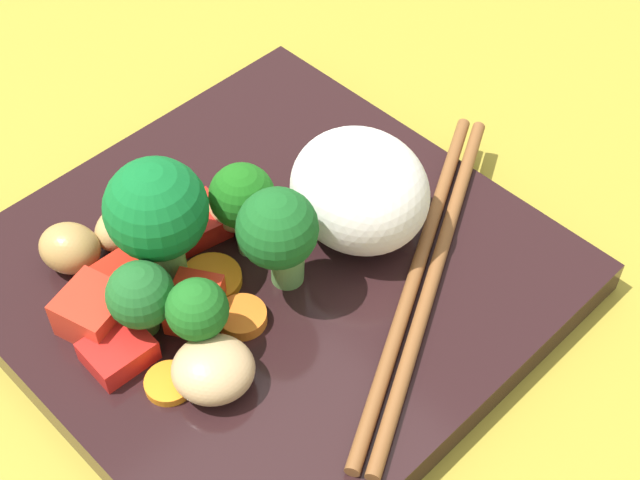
# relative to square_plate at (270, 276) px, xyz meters

# --- Properties ---
(ground_plane) EXTENTS (1.10, 1.10, 0.02)m
(ground_plane) POSITION_rel_square_plate_xyz_m (0.00, 0.00, -0.02)
(ground_plane) COLOR olive
(square_plate) EXTENTS (0.27, 0.27, 0.02)m
(square_plate) POSITION_rel_square_plate_xyz_m (0.00, 0.00, 0.00)
(square_plate) COLOR black
(square_plate) RESTS_ON ground_plane
(rice_mound) EXTENTS (0.08, 0.07, 0.06)m
(rice_mound) POSITION_rel_square_plate_xyz_m (0.02, 0.05, 0.04)
(rice_mound) COLOR white
(rice_mound) RESTS_ON square_plate
(broccoli_floret_0) EXTENTS (0.03, 0.03, 0.05)m
(broccoli_floret_0) POSITION_rel_square_plate_xyz_m (-0.01, -0.07, 0.04)
(broccoli_floret_0) COLOR #62AC4A
(broccoli_floret_0) RESTS_ON square_plate
(broccoli_floret_1) EXTENTS (0.03, 0.03, 0.05)m
(broccoli_floret_1) POSITION_rel_square_plate_xyz_m (0.02, -0.06, 0.04)
(broccoli_floret_1) COLOR #53903B
(broccoli_floret_1) RESTS_ON square_plate
(broccoli_floret_2) EXTENTS (0.05, 0.05, 0.08)m
(broccoli_floret_2) POSITION_rel_square_plate_xyz_m (-0.03, -0.04, 0.06)
(broccoli_floret_2) COLOR #70C060
(broccoli_floret_2) RESTS_ON square_plate
(broccoli_floret_3) EXTENTS (0.04, 0.04, 0.07)m
(broccoli_floret_3) POSITION_rel_square_plate_xyz_m (0.02, -0.01, 0.05)
(broccoli_floret_3) COLOR #669F4F
(broccoli_floret_3) RESTS_ON square_plate
(broccoli_floret_4) EXTENTS (0.03, 0.03, 0.06)m
(broccoli_floret_4) POSITION_rel_square_plate_xyz_m (-0.02, -0.00, 0.04)
(broccoli_floret_4) COLOR #77B05F
(broccoli_floret_4) RESTS_ON square_plate
(carrot_slice_0) EXTENTS (0.03, 0.03, 0.01)m
(carrot_slice_0) POSITION_rel_square_plate_xyz_m (0.02, -0.03, 0.01)
(carrot_slice_0) COLOR orange
(carrot_slice_0) RESTS_ON square_plate
(carrot_slice_1) EXTENTS (0.04, 0.04, 0.01)m
(carrot_slice_1) POSITION_rel_square_plate_xyz_m (-0.01, -0.03, 0.01)
(carrot_slice_1) COLOR orange
(carrot_slice_1) RESTS_ON square_plate
(carrot_slice_2) EXTENTS (0.03, 0.03, 0.00)m
(carrot_slice_2) POSITION_rel_square_plate_xyz_m (0.02, -0.08, 0.01)
(carrot_slice_2) COLOR orange
(carrot_slice_2) RESTS_ON square_plate
(pepper_chunk_0) EXTENTS (0.04, 0.04, 0.02)m
(pepper_chunk_0) POSITION_rel_square_plate_xyz_m (-0.03, -0.09, 0.02)
(pepper_chunk_0) COLOR red
(pepper_chunk_0) RESTS_ON square_plate
(pepper_chunk_1) EXTENTS (0.04, 0.04, 0.02)m
(pepper_chunk_1) POSITION_rel_square_plate_xyz_m (0.00, -0.05, 0.02)
(pepper_chunk_1) COLOR red
(pepper_chunk_1) RESTS_ON square_plate
(pepper_chunk_2) EXTENTS (0.03, 0.03, 0.01)m
(pepper_chunk_2) POSITION_rel_square_plate_xyz_m (-0.04, -0.01, 0.02)
(pepper_chunk_2) COLOR red
(pepper_chunk_2) RESTS_ON square_plate
(pepper_chunk_3) EXTENTS (0.03, 0.03, 0.01)m
(pepper_chunk_3) POSITION_rel_square_plate_xyz_m (-0.01, -0.09, 0.02)
(pepper_chunk_3) COLOR red
(pepper_chunk_3) RESTS_ON square_plate
(pepper_chunk_4) EXTENTS (0.03, 0.03, 0.02)m
(pepper_chunk_4) POSITION_rel_square_plate_xyz_m (-0.04, -0.07, 0.02)
(pepper_chunk_4) COLOR red
(pepper_chunk_4) RESTS_ON square_plate
(chicken_piece_0) EXTENTS (0.03, 0.04, 0.02)m
(chicken_piece_0) POSITION_rel_square_plate_xyz_m (-0.07, -0.04, 0.02)
(chicken_piece_0) COLOR tan
(chicken_piece_0) RESTS_ON square_plate
(chicken_piece_1) EXTENTS (0.05, 0.05, 0.02)m
(chicken_piece_1) POSITION_rel_square_plate_xyz_m (0.04, -0.07, 0.02)
(chicken_piece_1) COLOR tan
(chicken_piece_1) RESTS_ON square_plate
(chicken_piece_2) EXTENTS (0.04, 0.04, 0.03)m
(chicken_piece_2) POSITION_rel_square_plate_xyz_m (-0.07, -0.07, 0.02)
(chicken_piece_2) COLOR #B3874A
(chicken_piece_2) RESTS_ON square_plate
(chicken_piece_3) EXTENTS (0.04, 0.04, 0.02)m
(chicken_piece_3) POSITION_rel_square_plate_xyz_m (-0.03, 0.01, 0.02)
(chicken_piece_3) COLOR tan
(chicken_piece_3) RESTS_ON square_plate
(chopstick_pair) EXTENTS (0.13, 0.22, 0.01)m
(chopstick_pair) POSITION_rel_square_plate_xyz_m (0.06, 0.05, 0.01)
(chopstick_pair) COLOR brown
(chopstick_pair) RESTS_ON square_plate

